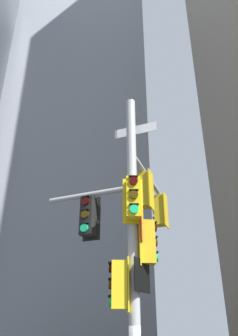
# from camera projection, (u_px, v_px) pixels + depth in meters

# --- Properties ---
(building_mid_block) EXTENTS (13.76, 13.76, 51.91)m
(building_mid_block) POSITION_uv_depth(u_px,v_px,m) (69.00, 100.00, 37.55)
(building_mid_block) COLOR #9399A3
(building_mid_block) RESTS_ON ground
(signal_pole_assembly) EXTENTS (3.87, 3.43, 8.29)m
(signal_pole_assembly) POSITION_uv_depth(u_px,v_px,m) (133.00, 230.00, 8.39)
(signal_pole_assembly) COLOR #B2B2B5
(signal_pole_assembly) RESTS_ON ground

